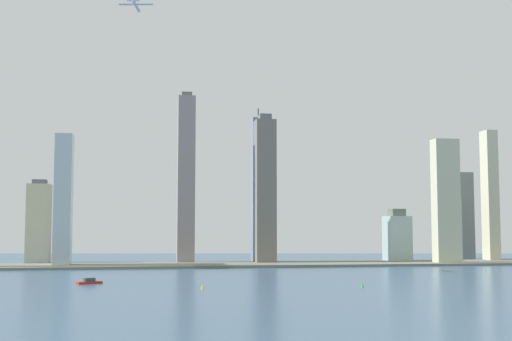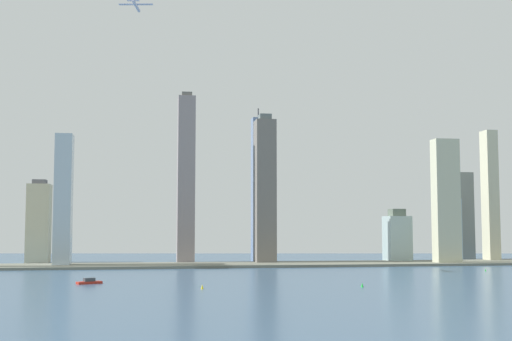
% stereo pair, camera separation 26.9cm
% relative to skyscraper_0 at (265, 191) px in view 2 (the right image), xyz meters
% --- Properties ---
extents(waterfront_pier, '(843.91, 74.98, 2.48)m').
position_rel_skyscraper_0_xyz_m(waterfront_pier, '(-42.57, -24.19, -76.37)').
color(waterfront_pier, '#68695B').
rests_on(waterfront_pier, ground).
extents(skyscraper_0, '(21.01, 23.95, 159.24)m').
position_rel_skyscraper_0_xyz_m(skyscraper_0, '(0.00, 0.00, 0.00)').
color(skyscraper_0, slate).
rests_on(skyscraper_0, ground).
extents(skyscraper_1, '(19.13, 21.42, 106.02)m').
position_rel_skyscraper_0_xyz_m(skyscraper_1, '(262.20, 75.36, -24.60)').
color(skyscraper_1, gray).
rests_on(skyscraper_1, ground).
extents(skyscraper_2, '(16.57, 21.53, 130.77)m').
position_rel_skyscraper_0_xyz_m(skyscraper_2, '(-205.05, -17.05, -12.22)').
color(skyscraper_2, '#AFC1CD').
rests_on(skyscraper_2, ground).
extents(skyscraper_3, '(18.27, 19.21, 183.81)m').
position_rel_skyscraper_0_xyz_m(skyscraper_3, '(-82.56, 17.33, 12.83)').
color(skyscraper_3, gray).
rests_on(skyscraper_3, ground).
extents(skyscraper_4, '(13.17, 17.85, 148.40)m').
position_rel_skyscraper_0_xyz_m(skyscraper_4, '(259.77, 4.36, -3.41)').
color(skyscraper_4, beige).
rests_on(skyscraper_4, ground).
extents(skyscraper_5, '(25.22, 26.81, 58.97)m').
position_rel_skyscraper_0_xyz_m(skyscraper_5, '(149.22, 6.43, -50.52)').
color(skyscraper_5, '#9EB4B2').
rests_on(skyscraper_5, ground).
extents(skyscraper_7, '(23.98, 20.32, 72.23)m').
position_rel_skyscraper_0_xyz_m(skyscraper_7, '(226.68, 41.69, -41.50)').
color(skyscraper_7, '#97B3CC').
rests_on(skyscraper_7, ground).
extents(skyscraper_8, '(14.41, 16.20, 174.98)m').
position_rel_skyscraper_0_xyz_m(skyscraper_8, '(1.53, 51.24, 4.19)').
color(skyscraper_8, '#677EAA').
rests_on(skyscraper_8, ground).
extents(skyscraper_9, '(24.36, 26.66, 91.54)m').
position_rel_skyscraper_0_xyz_m(skyscraper_9, '(-241.29, 74.77, -33.41)').
color(skyscraper_9, beige).
rests_on(skyscraper_9, ground).
extents(skyscraper_10, '(26.13, 16.06, 131.48)m').
position_rel_skyscraper_0_xyz_m(skyscraper_10, '(186.31, -38.16, -11.87)').
color(skyscraper_10, beige).
rests_on(skyscraper_10, ground).
extents(boat_2, '(18.04, 12.77, 4.10)m').
position_rel_skyscraper_0_xyz_m(boat_2, '(-163.40, -219.60, -76.14)').
color(boat_2, '#B4291B').
rests_on(boat_2, ground).
extents(channel_buoy_0, '(1.77, 1.77, 2.84)m').
position_rel_skyscraper_0_xyz_m(channel_buoy_0, '(-89.59, -271.38, -76.19)').
color(channel_buoy_0, yellow).
rests_on(channel_buoy_0, ground).
extents(channel_buoy_1, '(1.87, 1.87, 2.71)m').
position_rel_skyscraper_0_xyz_m(channel_buoy_1, '(14.95, -274.95, -76.25)').
color(channel_buoy_1, green).
rests_on(channel_buoy_1, ground).
extents(channel_buoy_2, '(1.11, 1.11, 2.60)m').
position_rel_skyscraper_0_xyz_m(channel_buoy_2, '(173.85, -141.07, -76.31)').
color(channel_buoy_2, green).
rests_on(channel_buoy_2, ground).
extents(airplane, '(30.34, 30.20, 7.64)m').
position_rel_skyscraper_0_xyz_m(airplane, '(-136.06, -111.15, 157.32)').
color(airplane, silver).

